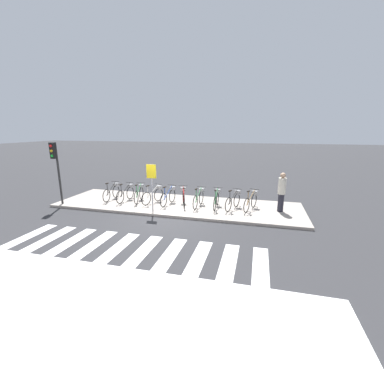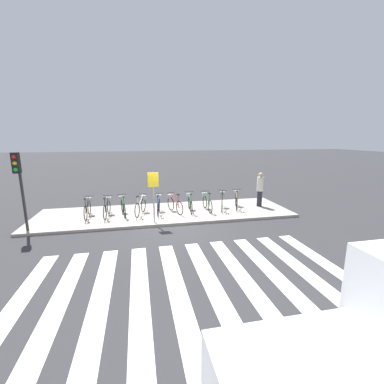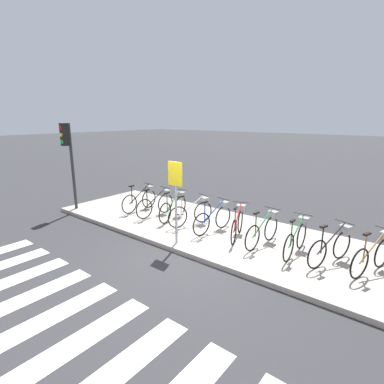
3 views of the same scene
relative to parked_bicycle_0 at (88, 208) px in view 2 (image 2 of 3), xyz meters
name	(u,v)px [view 2 (image 2 of 3)]	position (x,y,z in m)	size (l,w,h in m)	color
ground_plane	(171,226)	(3.55, -1.70, -0.55)	(120.00, 120.00, 0.00)	#2D2D30
sidewalk	(166,213)	(3.55, 0.05, -0.49)	(12.02, 3.51, 0.12)	#9E9389
road_crosswalk	(210,327)	(3.55, -7.67, -0.55)	(8.55, 8.00, 0.01)	silver
parked_bicycle_0	(88,208)	(0.00, 0.00, 0.00)	(0.46, 1.57, 0.97)	black
parked_bicycle_1	(107,207)	(0.85, -0.06, 0.00)	(0.46, 1.57, 0.97)	black
parked_bicycle_2	(123,206)	(1.54, 0.04, 0.00)	(0.46, 1.56, 0.97)	black
parked_bicycle_3	(141,205)	(2.36, -0.03, 0.00)	(0.64, 1.50, 0.97)	black
parked_bicycle_4	(159,204)	(3.18, -0.06, 0.00)	(0.46, 1.56, 0.97)	black
parked_bicycle_5	(174,203)	(3.93, -0.04, 0.00)	(0.65, 1.50, 0.97)	black
parked_bicycle_6	(190,203)	(4.70, -0.05, 0.00)	(0.46, 1.57, 0.97)	black
parked_bicycle_7	(207,202)	(5.55, -0.06, 0.00)	(0.46, 1.57, 0.97)	black
parked_bicycle_8	(222,201)	(6.35, -0.03, 0.00)	(0.64, 1.50, 0.97)	black
parked_bicycle_9	(236,199)	(7.15, 0.07, 0.00)	(0.64, 1.50, 0.97)	black
pedestrian	(260,189)	(8.44, 0.10, 0.51)	(0.34, 0.34, 1.77)	#23232D
traffic_light	(19,175)	(-1.99, -1.47, 1.75)	(0.24, 0.40, 3.02)	#2D2D2D
sign_post	(153,189)	(2.89, -1.41, 1.03)	(0.44, 0.07, 2.14)	#99999E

